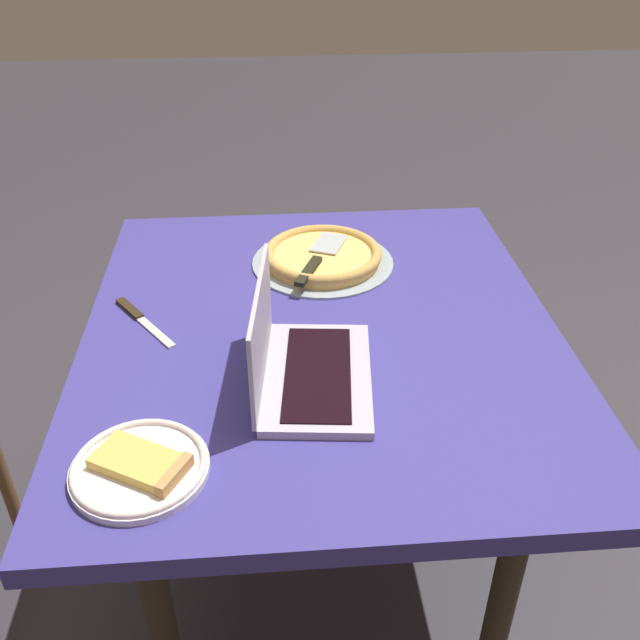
% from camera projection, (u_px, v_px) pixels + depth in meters
% --- Properties ---
extents(ground_plane, '(12.00, 12.00, 0.00)m').
position_uv_depth(ground_plane, '(321.00, 550.00, 1.94)').
color(ground_plane, '#343137').
extents(dining_table, '(1.19, 1.03, 0.75)m').
position_uv_depth(dining_table, '(321.00, 357.00, 1.58)').
color(dining_table, '#393383').
rests_on(dining_table, ground_plane).
extents(laptop, '(0.36, 0.25, 0.21)m').
position_uv_depth(laptop, '(300.00, 362.00, 1.35)').
color(laptop, '#B2ACBC').
rests_on(laptop, dining_table).
extents(pizza_plate, '(0.23, 0.23, 0.04)m').
position_uv_depth(pizza_plate, '(140.00, 467.00, 1.15)').
color(pizza_plate, silver).
rests_on(pizza_plate, dining_table).
extents(pizza_tray, '(0.36, 0.36, 0.04)m').
position_uv_depth(pizza_tray, '(323.00, 256.00, 1.76)').
color(pizza_tray, '#95A2A9').
rests_on(pizza_tray, dining_table).
extents(table_knife, '(0.21, 0.16, 0.01)m').
position_uv_depth(table_knife, '(139.00, 317.00, 1.55)').
color(table_knife, beige).
rests_on(table_knife, dining_table).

